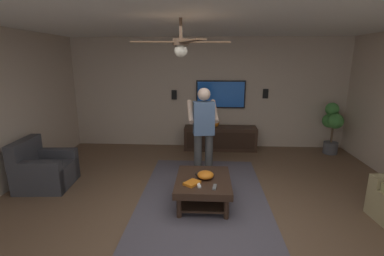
{
  "coord_description": "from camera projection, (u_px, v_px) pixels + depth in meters",
  "views": [
    {
      "loc": [
        -3.23,
        0.02,
        2.12
      ],
      "look_at": [
        0.67,
        0.23,
        1.15
      ],
      "focal_mm": 26.1,
      "sensor_mm": 36.0,
      "label": 1
    }
  ],
  "objects": [
    {
      "name": "ground_plane",
      "position": [
        207.0,
        226.0,
        3.64
      ],
      "size": [
        8.35,
        8.35,
        0.0
      ],
      "primitive_type": "plane",
      "color": "brown"
    },
    {
      "name": "wall_back_tv",
      "position": [
        208.0,
        93.0,
        6.75
      ],
      "size": [
        0.1,
        6.75,
        2.61
      ],
      "primitive_type": "cube",
      "color": "#BCA893",
      "rests_on": "ground"
    },
    {
      "name": "ceiling_slab",
      "position": [
        210.0,
        7.0,
        3.0
      ],
      "size": [
        7.16,
        6.75,
        0.1
      ],
      "primitive_type": "cube",
      "color": "white"
    },
    {
      "name": "area_rug",
      "position": [
        203.0,
        196.0,
        4.41
      ],
      "size": [
        3.11,
        1.96,
        0.01
      ],
      "primitive_type": "cube",
      "color": "#514C56",
      "rests_on": "ground"
    },
    {
      "name": "armchair",
      "position": [
        44.0,
        171.0,
        4.72
      ],
      "size": [
        0.85,
        0.86,
        0.82
      ],
      "rotation": [
        0.0,
        0.0,
        -1.51
      ],
      "color": "#38383D",
      "rests_on": "ground"
    },
    {
      "name": "coffee_table",
      "position": [
        203.0,
        185.0,
        4.14
      ],
      "size": [
        1.0,
        0.8,
        0.4
      ],
      "color": "#332116",
      "rests_on": "ground"
    },
    {
      "name": "media_console",
      "position": [
        220.0,
        138.0,
        6.66
      ],
      "size": [
        0.45,
        1.7,
        0.55
      ],
      "rotation": [
        0.0,
        0.0,
        3.14
      ],
      "color": "#332116",
      "rests_on": "ground"
    },
    {
      "name": "tv",
      "position": [
        221.0,
        94.0,
        6.64
      ],
      "size": [
        0.05,
        1.17,
        0.66
      ],
      "rotation": [
        0.0,
        0.0,
        3.14
      ],
      "color": "black"
    },
    {
      "name": "person_standing",
      "position": [
        204.0,
        128.0,
        4.92
      ],
      "size": [
        0.59,
        0.59,
        1.64
      ],
      "rotation": [
        0.0,
        0.0,
        0.15
      ],
      "color": "#3F3F3F",
      "rests_on": "ground"
    },
    {
      "name": "potted_plant_tall",
      "position": [
        333.0,
        123.0,
        6.27
      ],
      "size": [
        0.58,
        0.44,
        1.17
      ],
      "color": "#4C4C51",
      "rests_on": "ground"
    },
    {
      "name": "bowl",
      "position": [
        206.0,
        175.0,
        4.11
      ],
      "size": [
        0.24,
        0.24,
        0.11
      ],
      "primitive_type": "ellipsoid",
      "color": "orange",
      "rests_on": "coffee_table"
    },
    {
      "name": "remote_white",
      "position": [
        199.0,
        185.0,
        3.88
      ],
      "size": [
        0.16,
        0.07,
        0.02
      ],
      "primitive_type": "cube",
      "rotation": [
        0.0,
        0.0,
        0.21
      ],
      "color": "white",
      "rests_on": "coffee_table"
    },
    {
      "name": "remote_black",
      "position": [
        198.0,
        175.0,
        4.19
      ],
      "size": [
        0.15,
        0.1,
        0.02
      ],
      "primitive_type": "cube",
      "rotation": [
        0.0,
        0.0,
        0.44
      ],
      "color": "black",
      "rests_on": "coffee_table"
    },
    {
      "name": "remote_grey",
      "position": [
        215.0,
        187.0,
        3.82
      ],
      "size": [
        0.16,
        0.07,
        0.02
      ],
      "primitive_type": "cube",
      "rotation": [
        0.0,
        0.0,
        2.99
      ],
      "color": "slate",
      "rests_on": "coffee_table"
    },
    {
      "name": "book",
      "position": [
        192.0,
        183.0,
        3.93
      ],
      "size": [
        0.27,
        0.26,
        0.04
      ],
      "primitive_type": "cube",
      "rotation": [
        0.0,
        0.0,
        2.5
      ],
      "color": "orange",
      "rests_on": "coffee_table"
    },
    {
      "name": "vase_round",
      "position": [
        215.0,
        123.0,
        6.54
      ],
      "size": [
        0.22,
        0.22,
        0.22
      ],
      "primitive_type": "sphere",
      "color": "orange",
      "rests_on": "media_console"
    },
    {
      "name": "wall_speaker_left",
      "position": [
        266.0,
        94.0,
        6.6
      ],
      "size": [
        0.06,
        0.12,
        0.22
      ],
      "primitive_type": "cube",
      "color": "black"
    },
    {
      "name": "wall_speaker_right",
      "position": [
        174.0,
        95.0,
        6.72
      ],
      "size": [
        0.06,
        0.12,
        0.22
      ],
      "primitive_type": "cube",
      "color": "black"
    },
    {
      "name": "ceiling_fan",
      "position": [
        182.0,
        45.0,
        3.38
      ],
      "size": [
        1.17,
        1.21,
        0.46
      ],
      "color": "#4C3828"
    }
  ]
}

